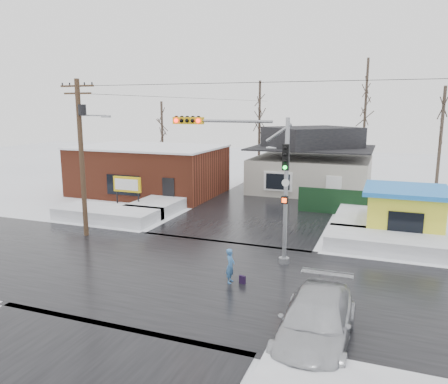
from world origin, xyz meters
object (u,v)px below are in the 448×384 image
(traffic_signal, at_px, (254,169))
(pedestrian, at_px, (230,266))
(utility_pole, at_px, (82,149))
(marquee_sign, at_px, (127,185))
(kiosk, at_px, (405,212))
(car, at_px, (316,322))

(traffic_signal, distance_m, pedestrian, 4.88)
(utility_pole, distance_m, marquee_sign, 6.87)
(utility_pole, height_order, pedestrian, utility_pole)
(utility_pole, distance_m, kiosk, 18.95)
(traffic_signal, relative_size, utility_pole, 0.78)
(pedestrian, relative_size, car, 0.28)
(traffic_signal, relative_size, marquee_sign, 2.75)
(utility_pole, relative_size, marquee_sign, 3.53)
(pedestrian, bearing_deg, kiosk, -38.92)
(marquee_sign, distance_m, kiosk, 18.51)
(utility_pole, distance_m, pedestrian, 11.75)
(kiosk, relative_size, pedestrian, 3.03)
(car, bearing_deg, kiosk, 77.74)
(kiosk, bearing_deg, utility_pole, -159.56)
(traffic_signal, height_order, utility_pole, utility_pole)
(pedestrian, distance_m, car, 5.67)
(marquee_sign, xyz_separation_m, car, (15.61, -13.38, -1.13))
(utility_pole, bearing_deg, pedestrian, -19.37)
(traffic_signal, bearing_deg, marquee_sign, 150.28)
(utility_pole, height_order, car, utility_pole)
(traffic_signal, relative_size, pedestrian, 4.62)
(traffic_signal, bearing_deg, kiosk, 44.84)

